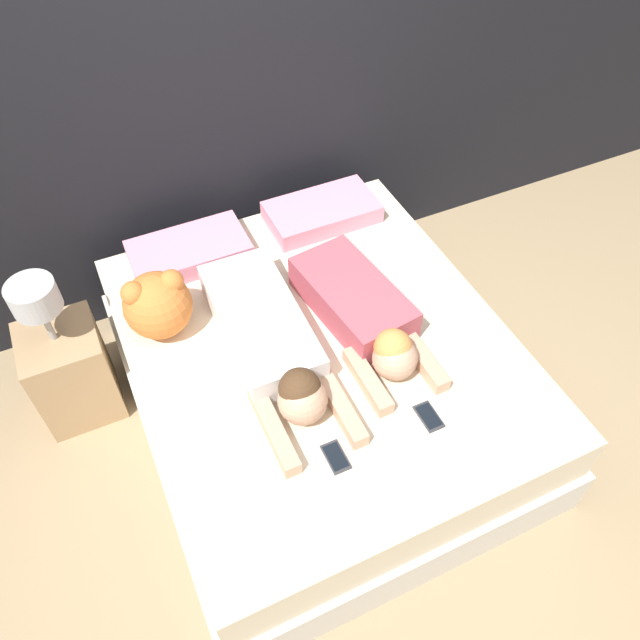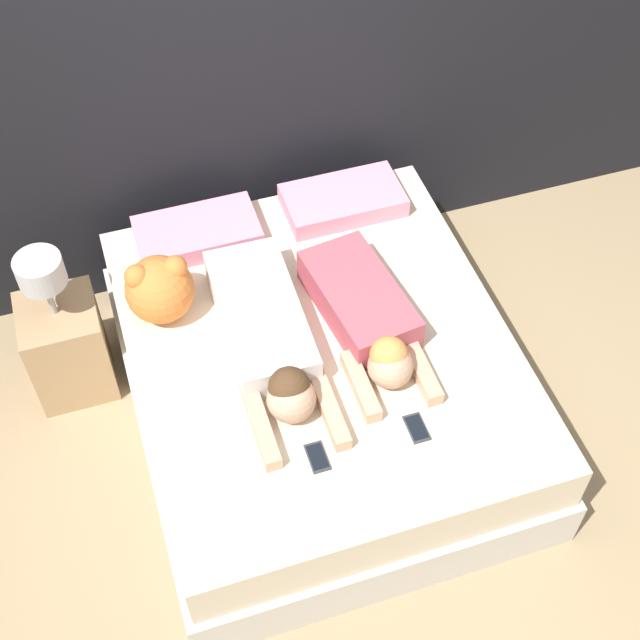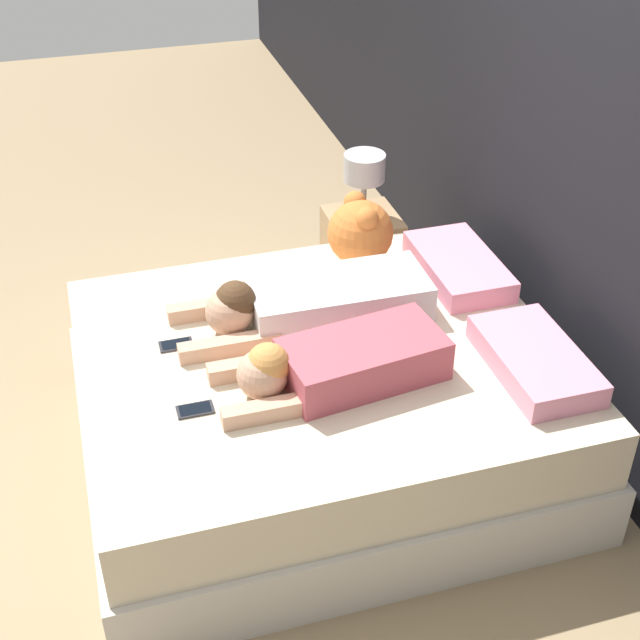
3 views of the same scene
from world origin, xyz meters
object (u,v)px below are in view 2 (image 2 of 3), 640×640
at_px(bed, 320,379).
at_px(cell_phone_left, 317,457).
at_px(cell_phone_right, 417,428).
at_px(plush_toy, 159,288).
at_px(pillow_head_right, 343,200).
at_px(person_right, 368,319).
at_px(pillow_head_left, 197,233).
at_px(person_left, 269,340).
at_px(nightstand, 66,342).

bearing_deg(bed, cell_phone_left, -109.04).
bearing_deg(cell_phone_right, plush_toy, 132.52).
height_order(bed, cell_phone_right, cell_phone_right).
xyz_separation_m(pillow_head_right, cell_phone_right, (-0.14, -1.35, -0.05)).
height_order(person_right, cell_phone_right, person_right).
height_order(bed, person_right, person_right).
height_order(pillow_head_left, person_left, person_left).
relative_size(pillow_head_left, cell_phone_left, 4.24).
bearing_deg(pillow_head_right, cell_phone_left, -112.96).
relative_size(bed, plush_toy, 6.14).
height_order(pillow_head_left, cell_phone_left, pillow_head_left).
distance_m(pillow_head_right, plush_toy, 1.09).
height_order(person_left, person_right, person_left).
xyz_separation_m(person_right, cell_phone_right, (0.02, -0.55, -0.08)).
height_order(bed, nightstand, nightstand).
height_order(person_left, nightstand, nightstand).
bearing_deg(cell_phone_left, plush_toy, 114.49).
xyz_separation_m(cell_phone_right, plush_toy, (-0.87, 0.95, 0.16)).
distance_m(person_right, nightstand, 1.50).
bearing_deg(cell_phone_right, pillow_head_right, 84.18).
xyz_separation_m(pillow_head_left, plush_toy, (-0.25, -0.40, 0.11)).
distance_m(bed, person_right, 0.44).
height_order(plush_toy, nightstand, plush_toy).
bearing_deg(plush_toy, pillow_head_right, 21.62).
bearing_deg(person_left, cell_phone_left, -86.60).
xyz_separation_m(person_left, person_right, (0.45, -0.02, 0.00)).
height_order(bed, cell_phone_left, cell_phone_left).
bearing_deg(pillow_head_right, bed, -115.67).
height_order(pillow_head_right, person_left, person_left).
distance_m(cell_phone_left, nightstand, 1.49).
bearing_deg(bed, cell_phone_right, -67.02).
distance_m(pillow_head_right, person_left, 0.99).
xyz_separation_m(bed, nightstand, (-1.12, 0.57, 0.04)).
distance_m(bed, cell_phone_left, 0.67).
height_order(pillow_head_left, cell_phone_right, pillow_head_left).
bearing_deg(cell_phone_left, pillow_head_left, 97.59).
bearing_deg(bed, plush_toy, 148.63).
bearing_deg(bed, pillow_head_left, 115.67).
bearing_deg(nightstand, cell_phone_left, -51.04).
distance_m(pillow_head_left, pillow_head_right, 0.75).
distance_m(cell_phone_right, nightstand, 1.79).
xyz_separation_m(pillow_head_left, pillow_head_right, (0.75, 0.00, 0.00)).
bearing_deg(pillow_head_right, nightstand, -171.74).
bearing_deg(pillow_head_left, plush_toy, -122.47).
bearing_deg(pillow_head_left, person_right, -53.21).
relative_size(pillow_head_left, pillow_head_right, 1.00).
xyz_separation_m(cell_phone_left, nightstand, (-0.92, 1.14, -0.26)).
bearing_deg(cell_phone_left, person_right, 53.16).
distance_m(bed, cell_phone_right, 0.68).
xyz_separation_m(cell_phone_right, nightstand, (-1.36, 1.13, -0.26)).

